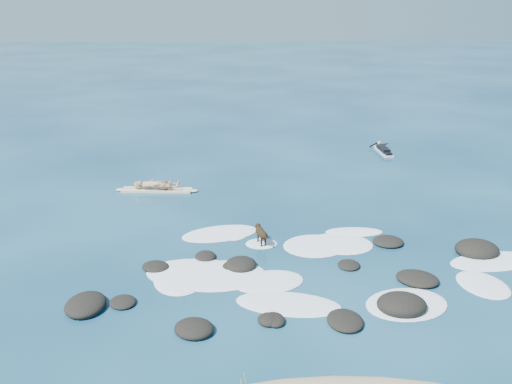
{
  "coord_description": "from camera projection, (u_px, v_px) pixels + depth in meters",
  "views": [
    {
      "loc": [
        -2.07,
        -16.74,
        8.36
      ],
      "look_at": [
        -1.43,
        4.0,
        0.9
      ],
      "focal_mm": 40.0,
      "sensor_mm": 36.0,
      "label": 1
    }
  ],
  "objects": [
    {
      "name": "paddling_surfer_rig",
      "position": [
        383.0,
        150.0,
        30.65
      ],
      "size": [
        1.06,
        2.38,
        0.41
      ],
      "rotation": [
        0.0,
        0.0,
        1.64
      ],
      "color": "silver",
      "rests_on": "ground"
    },
    {
      "name": "ground",
      "position": [
        303.0,
        259.0,
        18.63
      ],
      "size": [
        160.0,
        160.0,
        0.0
      ],
      "primitive_type": "plane",
      "color": "#0A2642",
      "rests_on": "ground"
    },
    {
      "name": "reef_rocks",
      "position": [
        328.0,
        281.0,
        16.99
      ],
      "size": [
        13.49,
        6.38,
        0.59
      ],
      "color": "black",
      "rests_on": "ground"
    },
    {
      "name": "dog",
      "position": [
        261.0,
        233.0,
        19.51
      ],
      "size": [
        0.46,
        1.04,
        0.68
      ],
      "rotation": [
        0.0,
        0.0,
        1.86
      ],
      "color": "black",
      "rests_on": "ground"
    },
    {
      "name": "standing_surfer_rig",
      "position": [
        156.0,
        174.0,
        24.52
      ],
      "size": [
        3.62,
        0.85,
        2.06
      ],
      "rotation": [
        0.0,
        0.0,
        -0.07
      ],
      "color": "beige",
      "rests_on": "ground"
    },
    {
      "name": "breaking_foam",
      "position": [
        297.0,
        266.0,
        18.14
      ],
      "size": [
        12.98,
        7.3,
        0.12
      ],
      "color": "white",
      "rests_on": "ground"
    }
  ]
}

